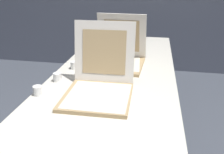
# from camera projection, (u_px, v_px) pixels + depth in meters

# --- Properties ---
(table) EXTENTS (0.86, 2.38, 0.73)m
(table) POSITION_uv_depth(u_px,v_px,m) (114.00, 80.00, 1.70)
(table) COLOR silver
(table) RESTS_ON ground
(pizza_box_front) EXTENTS (0.40, 0.47, 0.40)m
(pizza_box_front) POSITION_uv_depth(u_px,v_px,m) (99.00, 86.00, 1.38)
(pizza_box_front) COLOR tan
(pizza_box_front) RESTS_ON table
(pizza_box_middle) EXTENTS (0.41, 0.41, 0.39)m
(pizza_box_middle) POSITION_uv_depth(u_px,v_px,m) (119.00, 58.00, 1.85)
(pizza_box_middle) COLOR tan
(pizza_box_middle) RESTS_ON table
(cup_white_mid) EXTENTS (0.05, 0.05, 0.06)m
(cup_white_mid) POSITION_uv_depth(u_px,v_px,m) (74.00, 65.00, 1.78)
(cup_white_mid) COLOR white
(cup_white_mid) RESTS_ON table
(cup_white_near_center) EXTENTS (0.05, 0.05, 0.06)m
(cup_white_near_center) POSITION_uv_depth(u_px,v_px,m) (57.00, 77.00, 1.57)
(cup_white_near_center) COLOR white
(cup_white_near_center) RESTS_ON table
(cup_white_far) EXTENTS (0.05, 0.05, 0.06)m
(cup_white_far) POSITION_uv_depth(u_px,v_px,m) (95.00, 53.00, 2.07)
(cup_white_far) COLOR white
(cup_white_far) RESTS_ON table
(cup_white_near_left) EXTENTS (0.05, 0.05, 0.06)m
(cup_white_near_left) POSITION_uv_depth(u_px,v_px,m) (38.00, 91.00, 1.39)
(cup_white_near_left) COLOR white
(cup_white_near_left) RESTS_ON table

